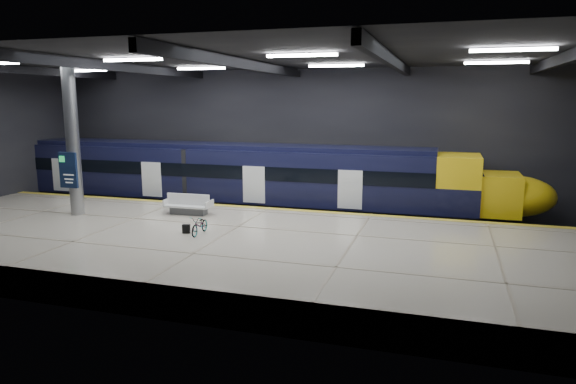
% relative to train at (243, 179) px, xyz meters
% --- Properties ---
extents(ground, '(30.00, 30.00, 0.00)m').
position_rel_train_xyz_m(ground, '(2.43, -5.50, -2.06)').
color(ground, black).
rests_on(ground, ground).
extents(room_shell, '(30.10, 16.10, 8.05)m').
position_rel_train_xyz_m(room_shell, '(2.43, -5.49, 3.66)').
color(room_shell, black).
rests_on(room_shell, ground).
extents(platform, '(30.00, 11.00, 1.10)m').
position_rel_train_xyz_m(platform, '(2.43, -8.00, -1.51)').
color(platform, '#B9AF9D').
rests_on(platform, ground).
extents(safety_strip, '(30.00, 0.40, 0.01)m').
position_rel_train_xyz_m(safety_strip, '(2.43, -2.75, -0.95)').
color(safety_strip, gold).
rests_on(safety_strip, platform).
extents(rails, '(30.00, 1.52, 0.16)m').
position_rel_train_xyz_m(rails, '(2.43, 0.00, -1.98)').
color(rails, gray).
rests_on(rails, ground).
extents(train, '(29.40, 2.84, 3.79)m').
position_rel_train_xyz_m(train, '(0.00, 0.00, 0.00)').
color(train, black).
rests_on(train, ground).
extents(bench, '(2.19, 0.96, 0.95)m').
position_rel_train_xyz_m(bench, '(-0.64, -5.03, -0.62)').
color(bench, '#595B60').
rests_on(bench, platform).
extents(bicycle, '(0.57, 1.44, 0.75)m').
position_rel_train_xyz_m(bicycle, '(1.50, -8.14, -0.59)').
color(bicycle, '#99999E').
rests_on(bicycle, platform).
extents(pannier_bag, '(0.34, 0.25, 0.35)m').
position_rel_train_xyz_m(pannier_bag, '(0.90, -8.14, -0.78)').
color(pannier_bag, black).
rests_on(pannier_bag, platform).
extents(info_column, '(0.90, 0.78, 6.90)m').
position_rel_train_xyz_m(info_column, '(-5.57, -6.52, 2.40)').
color(info_column, '#9EA0A5').
rests_on(info_column, platform).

